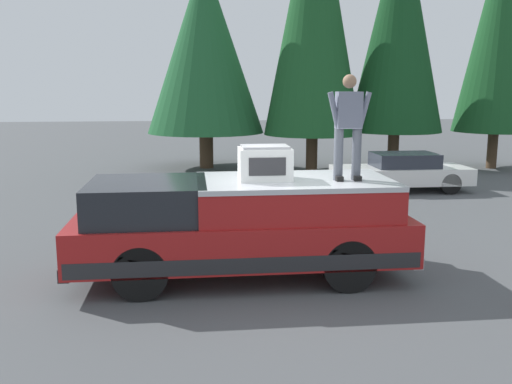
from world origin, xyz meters
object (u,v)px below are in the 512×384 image
object	(u,v)px
pickup_truck	(242,226)
compressor_unit	(265,163)
person_on_truck_bed	(348,124)
parked_car_white	(401,172)

from	to	relation	value
pickup_truck	compressor_unit	world-z (taller)	compressor_unit
person_on_truck_bed	parked_car_white	bearing A→B (deg)	-26.78
parked_car_white	person_on_truck_bed	bearing A→B (deg)	153.22
pickup_truck	compressor_unit	size ratio (longest dim) A/B	6.60
compressor_unit	parked_car_white	bearing A→B (deg)	-34.76
person_on_truck_bed	pickup_truck	bearing A→B (deg)	83.12
compressor_unit	person_on_truck_bed	world-z (taller)	person_on_truck_bed
pickup_truck	person_on_truck_bed	world-z (taller)	person_on_truck_bed
compressor_unit	person_on_truck_bed	size ratio (longest dim) A/B	0.50
pickup_truck	parked_car_white	xyz separation A→B (m)	(7.45, -5.57, -0.29)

